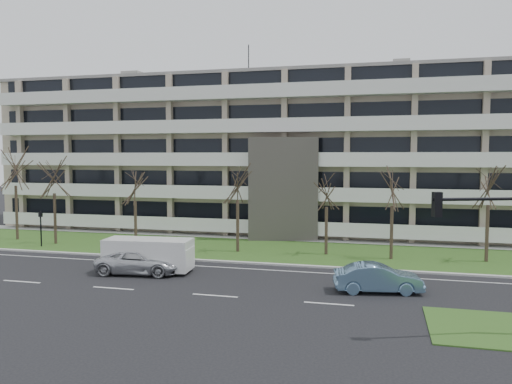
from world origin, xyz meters
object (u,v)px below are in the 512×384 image
(white_van, at_px, (149,252))
(traffic_signal, at_px, (512,242))
(silver_pickup, at_px, (140,262))
(blue_sedan, at_px, (378,278))
(pedestrian_signal, at_px, (41,224))

(white_van, distance_m, traffic_signal, 20.74)
(silver_pickup, xyz_separation_m, traffic_signal, (19.74, -6.57, 3.20))
(blue_sedan, height_order, pedestrian_signal, pedestrian_signal)
(white_van, bearing_deg, pedestrian_signal, 149.79)
(pedestrian_signal, bearing_deg, blue_sedan, -2.32)
(silver_pickup, distance_m, blue_sedan, 14.56)
(silver_pickup, xyz_separation_m, pedestrian_signal, (-12.12, 6.39, 1.11))
(blue_sedan, xyz_separation_m, white_van, (-14.12, 1.24, 0.50))
(traffic_signal, bearing_deg, pedestrian_signal, 137.42)
(silver_pickup, bearing_deg, traffic_signal, -115.05)
(silver_pickup, xyz_separation_m, blue_sedan, (14.54, -0.78, 0.02))
(white_van, height_order, traffic_signal, traffic_signal)
(silver_pickup, height_order, pedestrian_signal, pedestrian_signal)
(blue_sedan, relative_size, traffic_signal, 0.77)
(traffic_signal, distance_m, pedestrian_signal, 34.45)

